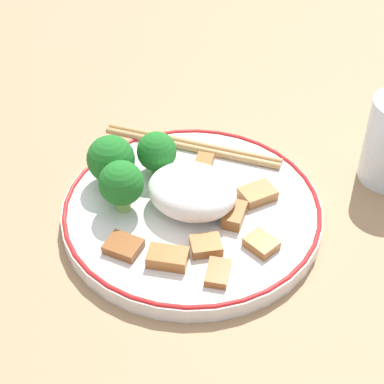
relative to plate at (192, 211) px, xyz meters
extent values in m
plane|color=#9E7A56|center=(0.00, 0.00, -0.01)|extent=(3.00, 3.00, 0.00)
cylinder|color=white|center=(0.00, 0.00, 0.00)|extent=(0.27, 0.27, 0.02)
torus|color=red|center=(0.00, 0.00, 0.01)|extent=(0.26, 0.26, 0.00)
ellipsoid|color=white|center=(0.00, 0.00, 0.03)|extent=(0.09, 0.08, 0.04)
cylinder|color=#7FB756|center=(0.06, -0.03, 0.01)|extent=(0.01, 0.01, 0.01)
sphere|color=#1E6B23|center=(0.06, -0.03, 0.03)|extent=(0.04, 0.04, 0.04)
cylinder|color=#7FB756|center=(0.09, 0.00, 0.01)|extent=(0.02, 0.02, 0.01)
sphere|color=#1E6B23|center=(0.09, 0.00, 0.04)|extent=(0.05, 0.05, 0.05)
cylinder|color=#7FB756|center=(0.06, 0.03, 0.02)|extent=(0.01, 0.01, 0.02)
sphere|color=#1E6B23|center=(0.06, 0.03, 0.04)|extent=(0.05, 0.05, 0.05)
cube|color=#995B28|center=(0.01, -0.06, 0.01)|extent=(0.02, 0.03, 0.01)
cube|color=brown|center=(0.03, 0.08, 0.01)|extent=(0.03, 0.03, 0.01)
cube|color=#995B28|center=(-0.08, 0.02, 0.01)|extent=(0.04, 0.03, 0.01)
cube|color=brown|center=(-0.06, 0.07, 0.01)|extent=(0.03, 0.04, 0.01)
cube|color=#995B28|center=(-0.04, 0.05, 0.01)|extent=(0.04, 0.04, 0.01)
cube|color=#995B28|center=(-0.01, 0.08, 0.01)|extent=(0.04, 0.03, 0.01)
cube|color=#9E6633|center=(-0.06, -0.04, 0.01)|extent=(0.04, 0.04, 0.01)
cube|color=brown|center=(-0.05, 0.00, 0.01)|extent=(0.02, 0.04, 0.01)
cylinder|color=#AD8451|center=(0.04, -0.09, 0.01)|extent=(0.21, 0.03, 0.01)
cylinder|color=#AD8451|center=(0.04, -0.08, 0.01)|extent=(0.21, 0.03, 0.01)
camera|label=1|loc=(-0.20, 0.44, 0.46)|focal=60.00mm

